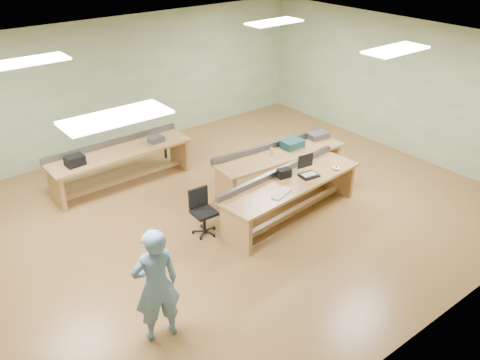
{
  "coord_description": "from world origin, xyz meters",
  "views": [
    {
      "loc": [
        -4.68,
        -6.48,
        4.97
      ],
      "look_at": [
        -0.05,
        -0.6,
        1.01
      ],
      "focal_mm": 38.0,
      "sensor_mm": 36.0,
      "label": 1
    }
  ],
  "objects_px": {
    "workbench_front": "(291,190)",
    "camera_bag": "(284,173)",
    "person": "(156,285)",
    "parts_bin_teal": "(292,144)",
    "drinks_can": "(272,151)",
    "laptop_base": "(309,175)",
    "parts_bin_grey": "(318,135)",
    "workbench_mid": "(279,162)",
    "workbench_back": "(120,159)",
    "task_chair": "(203,218)",
    "mug": "(287,146)"
  },
  "relations": [
    {
      "from": "workbench_back",
      "to": "camera_bag",
      "type": "xyz_separation_m",
      "value": [
        1.79,
        -2.9,
        0.27
      ]
    },
    {
      "from": "workbench_front",
      "to": "camera_bag",
      "type": "height_order",
      "value": "camera_bag"
    },
    {
      "from": "task_chair",
      "to": "workbench_front",
      "type": "bearing_deg",
      "value": -15.86
    },
    {
      "from": "drinks_can",
      "to": "laptop_base",
      "type": "bearing_deg",
      "value": -94.46
    },
    {
      "from": "workbench_mid",
      "to": "mug",
      "type": "bearing_deg",
      "value": 17.29
    },
    {
      "from": "drinks_can",
      "to": "workbench_front",
      "type": "bearing_deg",
      "value": -113.47
    },
    {
      "from": "person",
      "to": "parts_bin_grey",
      "type": "relative_size",
      "value": 3.82
    },
    {
      "from": "camera_bag",
      "to": "mug",
      "type": "distance_m",
      "value": 1.26
    },
    {
      "from": "workbench_front",
      "to": "parts_bin_grey",
      "type": "relative_size",
      "value": 6.97
    },
    {
      "from": "parts_bin_teal",
      "to": "drinks_can",
      "type": "distance_m",
      "value": 0.56
    },
    {
      "from": "workbench_mid",
      "to": "mug",
      "type": "distance_m",
      "value": 0.36
    },
    {
      "from": "parts_bin_grey",
      "to": "drinks_can",
      "type": "height_order",
      "value": "drinks_can"
    },
    {
      "from": "laptop_base",
      "to": "person",
      "type": "bearing_deg",
      "value": -156.64
    },
    {
      "from": "workbench_mid",
      "to": "task_chair",
      "type": "bearing_deg",
      "value": -164.09
    },
    {
      "from": "task_chair",
      "to": "drinks_can",
      "type": "distance_m",
      "value": 2.11
    },
    {
      "from": "mug",
      "to": "drinks_can",
      "type": "height_order",
      "value": "drinks_can"
    },
    {
      "from": "mug",
      "to": "drinks_can",
      "type": "relative_size",
      "value": 1.0
    },
    {
      "from": "camera_bag",
      "to": "drinks_can",
      "type": "relative_size",
      "value": 1.92
    },
    {
      "from": "parts_bin_grey",
      "to": "task_chair",
      "type": "bearing_deg",
      "value": -171.32
    },
    {
      "from": "parts_bin_teal",
      "to": "drinks_can",
      "type": "height_order",
      "value": "parts_bin_teal"
    },
    {
      "from": "person",
      "to": "camera_bag",
      "type": "bearing_deg",
      "value": -148.64
    },
    {
      "from": "task_chair",
      "to": "mug",
      "type": "bearing_deg",
      "value": 15.44
    },
    {
      "from": "workbench_front",
      "to": "task_chair",
      "type": "xyz_separation_m",
      "value": [
        -1.54,
        0.55,
        -0.26
      ]
    },
    {
      "from": "workbench_mid",
      "to": "laptop_base",
      "type": "relative_size",
      "value": 8.75
    },
    {
      "from": "person",
      "to": "camera_bag",
      "type": "xyz_separation_m",
      "value": [
        3.35,
        1.28,
        0.0
      ]
    },
    {
      "from": "person",
      "to": "task_chair",
      "type": "relative_size",
      "value": 2.02
    },
    {
      "from": "workbench_back",
      "to": "laptop_base",
      "type": "distance_m",
      "value": 3.84
    },
    {
      "from": "workbench_back",
      "to": "parts_bin_teal",
      "type": "distance_m",
      "value": 3.49
    },
    {
      "from": "parts_bin_teal",
      "to": "mug",
      "type": "bearing_deg",
      "value": 175.05
    },
    {
      "from": "workbench_mid",
      "to": "workbench_back",
      "type": "relative_size",
      "value": 0.97
    },
    {
      "from": "workbench_front",
      "to": "person",
      "type": "relative_size",
      "value": 1.83
    },
    {
      "from": "parts_bin_teal",
      "to": "drinks_can",
      "type": "relative_size",
      "value": 3.41
    },
    {
      "from": "workbench_mid",
      "to": "person",
      "type": "xyz_separation_m",
      "value": [
        -3.99,
        -2.1,
        0.27
      ]
    },
    {
      "from": "camera_bag",
      "to": "person",
      "type": "bearing_deg",
      "value": -148.32
    },
    {
      "from": "laptop_base",
      "to": "parts_bin_grey",
      "type": "height_order",
      "value": "parts_bin_grey"
    },
    {
      "from": "person",
      "to": "drinks_can",
      "type": "height_order",
      "value": "person"
    },
    {
      "from": "laptop_base",
      "to": "drinks_can",
      "type": "relative_size",
      "value": 2.58
    },
    {
      "from": "workbench_back",
      "to": "parts_bin_grey",
      "type": "distance_m",
      "value": 4.12
    },
    {
      "from": "task_chair",
      "to": "parts_bin_grey",
      "type": "distance_m",
      "value": 3.38
    },
    {
      "from": "task_chair",
      "to": "drinks_can",
      "type": "relative_size",
      "value": 6.51
    },
    {
      "from": "laptop_base",
      "to": "mug",
      "type": "relative_size",
      "value": 2.57
    },
    {
      "from": "camera_bag",
      "to": "drinks_can",
      "type": "bearing_deg",
      "value": 72.37
    },
    {
      "from": "camera_bag",
      "to": "drinks_can",
      "type": "distance_m",
      "value": 0.99
    },
    {
      "from": "camera_bag",
      "to": "parts_bin_grey",
      "type": "height_order",
      "value": "camera_bag"
    },
    {
      "from": "camera_bag",
      "to": "mug",
      "type": "xyz_separation_m",
      "value": [
        0.9,
        0.88,
        -0.03
      ]
    },
    {
      "from": "workbench_front",
      "to": "workbench_back",
      "type": "xyz_separation_m",
      "value": [
        -1.81,
        3.07,
        -0.0
      ]
    },
    {
      "from": "laptop_base",
      "to": "workbench_back",
      "type": "bearing_deg",
      "value": 132.59
    },
    {
      "from": "task_chair",
      "to": "mug",
      "type": "height_order",
      "value": "mug"
    },
    {
      "from": "laptop_base",
      "to": "camera_bag",
      "type": "xyz_separation_m",
      "value": [
        -0.38,
        0.25,
        0.06
      ]
    },
    {
      "from": "drinks_can",
      "to": "camera_bag",
      "type": "bearing_deg",
      "value": -118.42
    }
  ]
}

